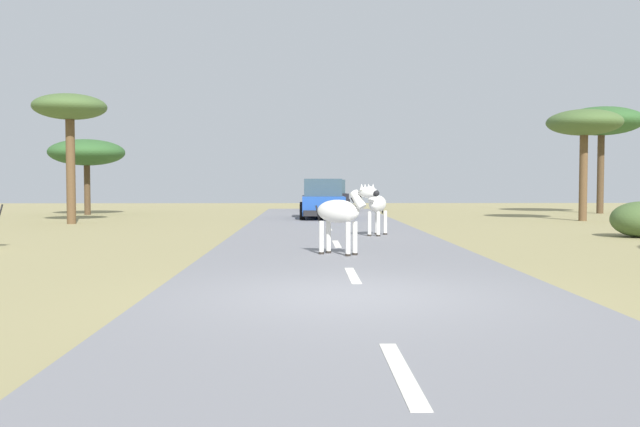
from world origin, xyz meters
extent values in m
plane|color=#8E8456|center=(0.00, 0.00, 0.00)|extent=(90.00, 90.00, 0.00)
cube|color=slate|center=(0.18, 0.00, 0.03)|extent=(6.00, 64.00, 0.05)
cube|color=silver|center=(0.18, -4.00, 0.05)|extent=(0.16, 2.00, 0.01)
cube|color=silver|center=(0.18, 2.00, 0.05)|extent=(0.16, 2.00, 0.01)
cube|color=silver|center=(0.18, 8.00, 0.05)|extent=(0.16, 2.00, 0.01)
cube|color=silver|center=(0.18, 14.00, 0.05)|extent=(0.16, 2.00, 0.01)
cube|color=silver|center=(0.18, 20.00, 0.05)|extent=(0.16, 2.00, 0.01)
cube|color=silver|center=(0.18, 26.00, 0.05)|extent=(0.16, 2.00, 0.01)
ellipsoid|color=silver|center=(1.53, 10.88, 0.99)|extent=(0.82, 1.14, 0.50)
cylinder|color=silver|center=(1.26, 10.62, 0.41)|extent=(0.14, 0.14, 0.73)
cylinder|color=#28231E|center=(1.26, 10.62, 0.07)|extent=(0.16, 0.16, 0.05)
cylinder|color=silver|center=(1.51, 10.51, 0.41)|extent=(0.14, 0.14, 0.73)
cylinder|color=#28231E|center=(1.51, 10.51, 0.07)|extent=(0.16, 0.16, 0.05)
cylinder|color=silver|center=(1.54, 11.25, 0.41)|extent=(0.14, 0.14, 0.73)
cylinder|color=#28231E|center=(1.54, 11.25, 0.07)|extent=(0.16, 0.16, 0.05)
cylinder|color=silver|center=(1.79, 11.15, 0.41)|extent=(0.14, 0.14, 0.73)
cylinder|color=#28231E|center=(1.79, 11.15, 0.07)|extent=(0.16, 0.16, 0.05)
cylinder|color=silver|center=(1.32, 10.41, 1.25)|extent=(0.33, 0.43, 0.43)
cube|color=black|center=(1.32, 10.41, 1.33)|extent=(0.18, 0.34, 0.29)
ellipsoid|color=silver|center=(1.22, 10.18, 1.41)|extent=(0.36, 0.50, 0.23)
ellipsoid|color=black|center=(1.15, 10.01, 1.39)|extent=(0.19, 0.20, 0.14)
cone|color=silver|center=(1.21, 10.32, 1.52)|extent=(0.11, 0.11, 0.14)
cone|color=silver|center=(1.33, 10.26, 1.52)|extent=(0.11, 0.11, 0.14)
cylinder|color=black|center=(1.74, 11.37, 0.89)|extent=(0.10, 0.15, 0.43)
ellipsoid|color=silver|center=(0.09, 5.39, 0.99)|extent=(1.11, 0.99, 0.51)
cylinder|color=silver|center=(0.29, 5.07, 0.41)|extent=(0.15, 0.15, 0.73)
cylinder|color=#28231E|center=(0.29, 5.07, 0.07)|extent=(0.17, 0.17, 0.05)
cylinder|color=silver|center=(0.45, 5.29, 0.41)|extent=(0.15, 0.15, 0.73)
cylinder|color=#28231E|center=(0.45, 5.29, 0.07)|extent=(0.17, 0.17, 0.05)
cylinder|color=silver|center=(-0.27, 5.49, 0.41)|extent=(0.15, 0.15, 0.73)
cylinder|color=#28231E|center=(-0.27, 5.49, 0.07)|extent=(0.17, 0.17, 0.05)
cylinder|color=silver|center=(-0.11, 5.71, 0.41)|extent=(0.15, 0.15, 0.73)
cylinder|color=#28231E|center=(-0.11, 5.71, 0.07)|extent=(0.17, 0.17, 0.05)
cylinder|color=silver|center=(0.50, 5.08, 1.26)|extent=(0.42, 0.39, 0.43)
cube|color=black|center=(0.50, 5.08, 1.34)|extent=(0.31, 0.24, 0.30)
ellipsoid|color=silver|center=(0.70, 4.93, 1.42)|extent=(0.49, 0.44, 0.23)
ellipsoid|color=black|center=(0.85, 4.82, 1.40)|extent=(0.21, 0.21, 0.14)
cone|color=silver|center=(0.57, 4.95, 1.53)|extent=(0.12, 0.12, 0.14)
cone|color=silver|center=(0.65, 5.06, 1.53)|extent=(0.12, 0.12, 0.14)
cylinder|color=black|center=(-0.34, 5.71, 0.90)|extent=(0.14, 0.12, 0.43)
cylinder|color=black|center=(-8.10, 7.44, 0.87)|extent=(0.16, 0.11, 0.45)
cube|color=#1E479E|center=(0.14, 20.96, 0.63)|extent=(1.82, 4.21, 0.80)
cube|color=#334751|center=(0.13, 21.16, 1.41)|extent=(1.65, 2.21, 0.76)
cube|color=black|center=(0.15, 18.80, 0.36)|extent=(1.71, 0.17, 0.24)
cylinder|color=black|center=(-0.76, 19.61, 0.39)|extent=(0.22, 0.68, 0.68)
cylinder|color=black|center=(1.04, 19.62, 0.39)|extent=(0.22, 0.68, 0.68)
cylinder|color=black|center=(-0.77, 22.31, 0.39)|extent=(0.22, 0.68, 0.68)
cylinder|color=black|center=(1.03, 22.32, 0.39)|extent=(0.22, 0.68, 0.68)
cube|color=black|center=(0.72, 29.53, 0.63)|extent=(1.99, 4.28, 0.80)
cube|color=#334751|center=(0.71, 29.73, 1.41)|extent=(1.74, 2.27, 0.76)
cube|color=black|center=(0.82, 27.37, 0.36)|extent=(1.72, 0.24, 0.24)
cylinder|color=black|center=(-0.11, 28.14, 0.39)|extent=(0.25, 0.69, 0.68)
cylinder|color=black|center=(1.68, 28.22, 0.39)|extent=(0.25, 0.69, 0.68)
cylinder|color=black|center=(-0.24, 30.84, 0.39)|extent=(0.25, 0.69, 0.68)
cylinder|color=black|center=(1.56, 30.92, 0.39)|extent=(0.25, 0.69, 0.68)
cylinder|color=brown|center=(-9.82, 17.70, 2.04)|extent=(0.35, 0.35, 4.09)
ellipsoid|color=#425B2D|center=(-9.82, 17.70, 4.58)|extent=(2.83, 2.83, 0.99)
cylinder|color=brown|center=(11.13, 19.39, 1.81)|extent=(0.34, 0.34, 3.61)
ellipsoid|color=#425B2D|center=(11.13, 19.39, 4.16)|extent=(3.11, 3.11, 1.09)
cylinder|color=#4C3823|center=(-11.60, 25.37, 1.24)|extent=(0.31, 0.31, 2.48)
ellipsoid|color=#2D5628|center=(-11.60, 25.37, 3.14)|extent=(3.75, 3.75, 1.31)
cylinder|color=#4C3823|center=(14.88, 26.40, 2.05)|extent=(0.35, 0.35, 4.10)
ellipsoid|color=#2D5628|center=(14.88, 26.40, 4.84)|extent=(4.23, 4.23, 1.48)
camera|label=1|loc=(-0.61, -9.64, 1.62)|focal=38.86mm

